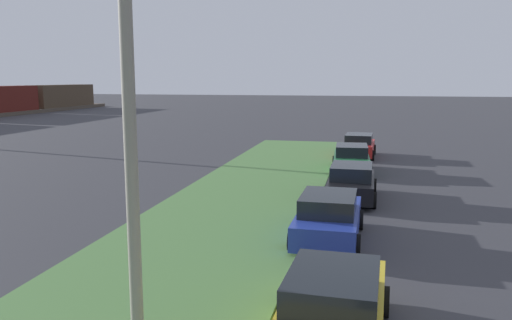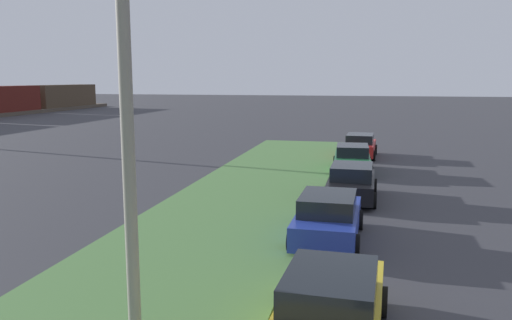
# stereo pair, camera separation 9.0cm
# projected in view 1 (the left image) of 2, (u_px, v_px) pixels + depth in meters

# --- Properties ---
(grass_median) EXTENTS (60.00, 6.00, 0.12)m
(grass_median) POSITION_uv_depth(u_px,v_px,m) (124.00, 315.00, 10.58)
(grass_median) COLOR #517F42
(grass_median) RESTS_ON ground
(parked_car_yellow) EXTENTS (4.37, 2.16, 1.47)m
(parked_car_yellow) POSITION_uv_depth(u_px,v_px,m) (333.00, 308.00, 9.47)
(parked_car_yellow) COLOR gold
(parked_car_yellow) RESTS_ON ground
(parked_car_blue) EXTENTS (4.33, 2.08, 1.47)m
(parked_car_blue) POSITION_uv_depth(u_px,v_px,m) (329.00, 217.00, 15.61)
(parked_car_blue) COLOR #23389E
(parked_car_blue) RESTS_ON ground
(parked_car_black) EXTENTS (4.32, 2.06, 1.47)m
(parked_car_black) POSITION_uv_depth(u_px,v_px,m) (351.00, 182.00, 20.87)
(parked_car_black) COLOR black
(parked_car_black) RESTS_ON ground
(parked_car_green) EXTENTS (4.37, 2.16, 1.47)m
(parked_car_green) POSITION_uv_depth(u_px,v_px,m) (351.00, 159.00, 26.96)
(parked_car_green) COLOR #1E6B38
(parked_car_green) RESTS_ON ground
(parked_car_red) EXTENTS (4.38, 2.17, 1.47)m
(parked_car_red) POSITION_uv_depth(u_px,v_px,m) (359.00, 146.00, 32.21)
(parked_car_red) COLOR red
(parked_car_red) RESTS_ON ground
(streetlight) EXTENTS (1.06, 2.81, 7.50)m
(streetlight) POSITION_uv_depth(u_px,v_px,m) (149.00, 108.00, 9.04)
(streetlight) COLOR gray
(streetlight) RESTS_ON ground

